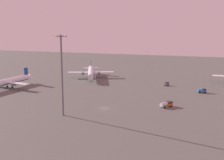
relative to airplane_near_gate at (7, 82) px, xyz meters
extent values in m
plane|color=#56544F|center=(63.88, -21.66, -3.58)|extent=(416.00, 416.00, 0.00)
cylinder|color=white|center=(-0.09, -0.46, 0.08)|extent=(9.80, 32.15, 3.39)
cone|color=white|center=(3.40, 16.50, 0.08)|extent=(3.49, 3.06, 3.05)
cube|color=white|center=(0.09, 0.42, -0.10)|extent=(28.69, 9.26, 0.31)
cube|color=white|center=(3.06, 14.84, 0.26)|extent=(10.05, 4.08, 0.31)
cube|color=#19479E|center=(3.00, 14.58, 2.98)|extent=(0.84, 2.85, 5.80)
cylinder|color=slate|center=(4.89, -0.57, -0.72)|extent=(2.57, 3.54, 1.96)
cylinder|color=slate|center=(-4.72, 1.41, -0.72)|extent=(2.57, 3.54, 1.96)
cube|color=#19479E|center=(-0.09, -0.46, -0.85)|extent=(8.95, 29.56, 0.32)
cylinder|color=#333338|center=(2.28, 1.33, -1.50)|extent=(0.25, 0.25, 3.17)
cylinder|color=black|center=(2.28, 1.33, -3.08)|extent=(0.55, 1.03, 0.98)
cylinder|color=#333338|center=(-1.57, 2.12, -1.50)|extent=(0.25, 0.25, 3.17)
cylinder|color=black|center=(-1.57, 2.12, -3.08)|extent=(0.55, 1.03, 0.98)
cylinder|color=silver|center=(33.76, 41.94, 0.26)|extent=(14.90, 32.90, 3.56)
cone|color=silver|center=(39.92, 25.04, 0.26)|extent=(3.95, 3.27, 3.38)
cone|color=silver|center=(27.53, 59.01, 0.26)|extent=(3.91, 3.56, 3.20)
cube|color=silver|center=(33.43, 42.82, 0.08)|extent=(29.44, 13.79, 0.33)
cube|color=silver|center=(28.14, 57.34, 0.45)|extent=(10.45, 5.64, 0.33)
cube|color=#1984B2|center=(28.24, 57.07, 3.31)|extent=(1.29, 2.91, 6.09)
cylinder|color=slate|center=(38.27, 44.58, -0.58)|extent=(3.09, 3.87, 2.06)
cylinder|color=slate|center=(28.59, 41.05, -0.58)|extent=(3.09, 3.87, 2.06)
cube|color=#1984B2|center=(33.76, 41.94, -0.71)|extent=(13.64, 30.24, 0.34)
cylinder|color=#333338|center=(37.45, 31.80, -1.40)|extent=(0.26, 0.26, 3.33)
cylinder|color=black|center=(37.45, 31.80, -3.06)|extent=(0.70, 1.10, 1.03)
cylinder|color=#333338|center=(34.89, 44.84, -1.40)|extent=(0.26, 0.26, 3.33)
cylinder|color=black|center=(34.89, 44.84, -3.06)|extent=(0.70, 1.10, 1.03)
cylinder|color=#333338|center=(31.02, 43.43, -1.40)|extent=(0.26, 0.26, 3.33)
cylinder|color=black|center=(31.02, 43.43, -3.06)|extent=(0.70, 1.10, 1.03)
cube|color=gray|center=(84.30, 32.26, -2.68)|extent=(2.10, 1.95, 0.90)
cube|color=#1E232D|center=(84.30, 32.26, -1.88)|extent=(1.92, 1.73, 0.70)
cylinder|color=black|center=(83.61, 32.64, -3.13)|extent=(0.49, 0.94, 0.90)
cylinder|color=black|center=(85.08, 32.32, -3.13)|extent=(0.49, 0.94, 0.90)
cylinder|color=black|center=(83.17, 30.64, -3.13)|extent=(0.49, 0.94, 0.90)
cylinder|color=black|center=(84.64, 30.32, -3.13)|extent=(0.49, 0.94, 0.90)
cube|color=#D85919|center=(89.70, -11.25, -2.53)|extent=(3.69, 3.84, 1.20)
cube|color=#1E232D|center=(89.70, -11.25, -1.58)|extent=(3.33, 3.43, 0.70)
cylinder|color=silver|center=(88.13, -13.46, -2.14)|extent=(3.90, 4.47, 1.80)
cylinder|color=black|center=(89.08, -10.30, -3.13)|extent=(0.77, 0.91, 0.90)
cylinder|color=black|center=(90.80, -11.52, -3.13)|extent=(0.77, 0.91, 0.90)
cylinder|color=black|center=(86.86, -13.44, -3.13)|extent=(0.77, 0.91, 0.90)
cylinder|color=black|center=(88.57, -14.65, -3.13)|extent=(0.77, 0.91, 0.90)
cube|color=#3372BF|center=(104.59, 19.55, -2.58)|extent=(2.41, 2.33, 1.10)
cube|color=#1E232D|center=(104.59, 19.55, -1.68)|extent=(2.13, 2.13, 0.70)
cube|color=#3372BF|center=(102.73, 19.23, -2.43)|extent=(2.69, 2.30, 1.40)
cylinder|color=black|center=(104.74, 20.44, -3.13)|extent=(0.94, 0.45, 0.90)
cylinder|color=black|center=(105.02, 18.77, -3.13)|extent=(0.94, 0.45, 0.90)
cylinder|color=black|center=(102.09, 19.99, -3.13)|extent=(0.94, 0.45, 0.90)
cylinder|color=black|center=(102.37, 18.31, -3.13)|extent=(0.94, 0.45, 0.90)
cylinder|color=slate|center=(51.05, -35.69, 12.25)|extent=(0.70, 0.70, 31.66)
cube|color=slate|center=(51.05, -35.69, 27.48)|extent=(4.80, 0.40, 0.40)
sphere|color=#F9EAB2|center=(49.25, -35.69, 27.48)|extent=(0.90, 0.90, 0.90)
sphere|color=#F9EAB2|center=(52.85, -35.69, 27.48)|extent=(0.90, 0.90, 0.90)
camera|label=1|loc=(102.14, -139.93, 33.18)|focal=48.40mm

